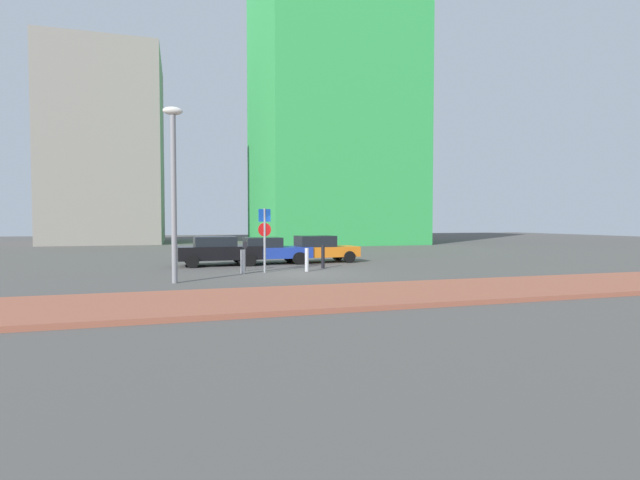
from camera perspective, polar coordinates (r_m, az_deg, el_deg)
The scene contains 13 objects.
ground_plane at distance 20.43m, azimuth -2.21°, elevation -4.09°, with size 120.00×120.00×0.00m, color #4C4947.
sidewalk_brick at distance 14.18m, azimuth 4.50°, elevation -6.63°, with size 40.00×4.23×0.14m, color #93513D.
parked_car_black at distance 24.66m, azimuth -12.11°, elevation -1.23°, with size 4.16×2.13×1.48m.
parked_car_blue at distance 25.23m, azimuth -6.32°, elevation -1.23°, with size 4.40×2.16×1.41m.
parked_car_orange at distance 25.97m, azimuth -0.26°, elevation -1.06°, with size 4.36×2.11×1.47m.
parking_sign_post at distance 20.95m, azimuth -6.67°, elevation 0.92°, with size 0.59×0.15×2.82m.
parking_meter at distance 21.75m, azimuth -9.02°, elevation -1.45°, with size 0.18×0.14×1.32m.
street_lamp at distance 18.13m, azimuth -17.18°, elevation 7.04°, with size 0.70×0.36×6.39m.
traffic_bollard_near at distance 21.34m, azimuth -1.59°, elevation -2.39°, with size 0.18×0.18×1.05m, color #B7B7BC.
traffic_bollard_mid at distance 20.69m, azimuth -9.30°, elevation -2.60°, with size 0.17×0.17×1.03m, color #B7B7BC.
traffic_bollard_far at distance 22.79m, azimuth 0.36°, elevation -2.03°, with size 0.17×0.17×1.10m, color black.
building_colorful_midrise at distance 52.28m, azimuth 1.17°, elevation 16.64°, with size 15.08×16.70×30.45m, color green.
building_under_construction at distance 54.70m, azimuth -24.17°, elevation 9.87°, with size 10.82×12.65×19.35m, color gray.
Camera 1 is at (-5.06, -19.66, 2.27)m, focal length 26.64 mm.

